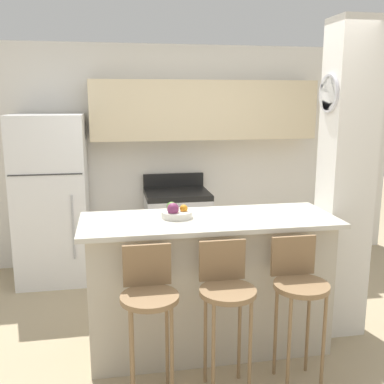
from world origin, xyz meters
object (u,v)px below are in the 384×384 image
object	(u,v)px
refrigerator	(52,199)
bar_stool_right	(299,288)
fruit_bowl	(176,212)
bar_stool_left	(149,300)
stove_range	(177,230)
bar_stool_mid	(226,294)

from	to	relation	value
refrigerator	bar_stool_right	distance (m)	2.89
bar_stool_right	fruit_bowl	bearing A→B (deg)	141.65
bar_stool_left	fruit_bowl	bearing A→B (deg)	66.26
refrigerator	stove_range	xyz separation A→B (m)	(1.36, 0.06, -0.43)
refrigerator	bar_stool_left	xyz separation A→B (m)	(0.84, -2.21, -0.20)
fruit_bowl	refrigerator	bearing A→B (deg)	124.44
refrigerator	fruit_bowl	distance (m)	1.97
bar_stool_right	fruit_bowl	distance (m)	1.04
bar_stool_left	bar_stool_right	bearing A→B (deg)	0.00
stove_range	bar_stool_right	xyz separation A→B (m)	(0.50, -2.27, 0.23)
bar_stool_left	bar_stool_right	distance (m)	1.01
stove_range	bar_stool_left	bearing A→B (deg)	-102.82
stove_range	bar_stool_mid	bearing A→B (deg)	-90.26
stove_range	bar_stool_left	world-z (taller)	stove_range
stove_range	bar_stool_left	size ratio (longest dim) A/B	1.05
bar_stool_left	bar_stool_mid	world-z (taller)	same
refrigerator	bar_stool_mid	xyz separation A→B (m)	(1.35, -2.21, -0.20)
refrigerator	bar_stool_mid	size ratio (longest dim) A/B	1.76
bar_stool_mid	fruit_bowl	size ratio (longest dim) A/B	4.33
refrigerator	fruit_bowl	world-z (taller)	refrigerator
stove_range	refrigerator	bearing A→B (deg)	-177.33
bar_stool_left	bar_stool_right	size ratio (longest dim) A/B	1.00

